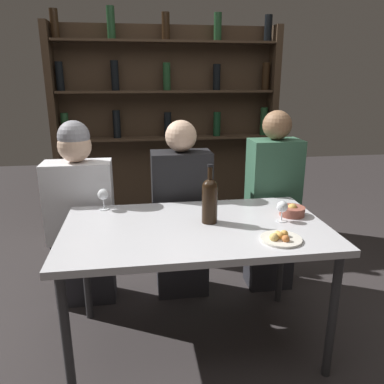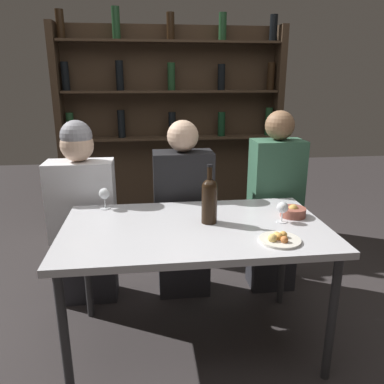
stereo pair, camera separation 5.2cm
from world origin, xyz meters
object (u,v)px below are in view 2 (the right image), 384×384
Objects in this scene: wine_bottle at (209,199)px; seated_person_left at (84,217)px; wine_glass_1 at (104,194)px; food_plate_0 at (279,239)px; seated_person_right at (274,208)px; wine_glass_0 at (282,208)px; seated_person_center at (183,216)px; snack_bowl at (293,212)px.

wine_bottle is 0.26× the size of seated_person_left.
food_plate_0 is at bearing -33.57° from wine_glass_1.
wine_bottle reaches higher than food_plate_0.
wine_glass_1 is 0.10× the size of seated_person_left.
seated_person_right is (0.55, 0.53, -0.26)m from wine_bottle.
wine_glass_1 is 0.37m from seated_person_left.
wine_glass_0 is at bearing -5.46° from wine_bottle.
food_plate_0 is 0.91m from seated_person_center.
seated_person_left is at bearing 180.00° from seated_person_center.
snack_bowl is 0.78m from seated_person_center.
wine_glass_1 is 1.10m from snack_bowl.
seated_person_left is (-0.75, 0.53, -0.27)m from wine_bottle.
seated_person_right reaches higher than wine_bottle.
wine_bottle is 0.96m from seated_person_left.
seated_person_right is at bearing 72.22° from food_plate_0.
wine_bottle is at bearing -27.00° from wine_glass_1.
wine_bottle is at bearing -80.54° from seated_person_center.
seated_person_center reaches higher than wine_glass_1.
wine_glass_0 is 0.13m from snack_bowl.
wine_glass_1 is 0.60m from seated_person_center.
food_plate_0 is at bearing -112.01° from wine_glass_0.
wine_glass_0 is 1.03m from wine_glass_1.
snack_bowl is 1.34m from seated_person_left.
wine_glass_0 is 0.09× the size of seated_person_right.
wine_glass_1 is 1.05m from food_plate_0.
food_plate_0 is at bearing -37.88° from seated_person_left.
wine_glass_1 is 0.10× the size of seated_person_center.
wine_glass_0 reaches higher than snack_bowl.
snack_bowl is (0.09, 0.07, -0.05)m from wine_glass_0.
wine_bottle reaches higher than snack_bowl.
snack_bowl reaches higher than food_plate_0.
food_plate_0 is at bearing -107.78° from seated_person_right.
food_plate_0 is (0.87, -0.58, -0.08)m from wine_glass_1.
seated_person_right is (0.26, 0.81, -0.14)m from food_plate_0.
seated_person_left is at bearing 158.25° from snack_bowl.
seated_person_left reaches higher than food_plate_0.
food_plate_0 is 0.16× the size of seated_person_right.
snack_bowl is (0.19, 0.32, 0.01)m from food_plate_0.
wine_glass_1 is 0.10× the size of seated_person_right.
seated_person_right is (0.16, 0.57, -0.20)m from wine_glass_0.
wine_glass_0 is at bearing 67.99° from food_plate_0.
seated_person_right is (1.13, 0.24, -0.21)m from wine_glass_1.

